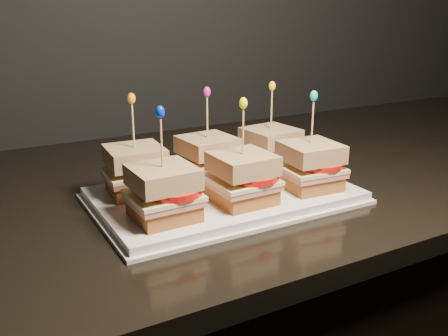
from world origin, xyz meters
TOP-DOWN VIEW (x-y plane):
  - granite_slab at (-0.15, 1.63)m, footprint 2.41×0.75m
  - platter at (-0.09, 1.51)m, footprint 0.40×0.25m
  - platter_rim at (-0.09, 1.51)m, footprint 0.41×0.26m
  - sandwich_0_bread_bot at (-0.22, 1.57)m, footprint 0.09×0.09m
  - sandwich_0_ham at (-0.22, 1.57)m, footprint 0.10×0.09m
  - sandwich_0_cheese at (-0.22, 1.57)m, footprint 0.10×0.09m
  - sandwich_0_tomato at (-0.21, 1.56)m, footprint 0.08×0.08m
  - sandwich_0_bread_top at (-0.22, 1.57)m, footprint 0.09×0.09m
  - sandwich_0_pick at (-0.22, 1.57)m, footprint 0.00×0.00m
  - sandwich_0_frill at (-0.22, 1.57)m, footprint 0.01×0.01m
  - sandwich_1_bread_bot at (-0.09, 1.57)m, footprint 0.09×0.09m
  - sandwich_1_ham at (-0.09, 1.57)m, footprint 0.10×0.09m
  - sandwich_1_cheese at (-0.09, 1.57)m, footprint 0.10×0.10m
  - sandwich_1_tomato at (-0.08, 1.56)m, footprint 0.08×0.08m
  - sandwich_1_bread_top at (-0.09, 1.57)m, footprint 0.09×0.09m
  - sandwich_1_pick at (-0.09, 1.57)m, footprint 0.00×0.00m
  - sandwich_1_frill at (-0.09, 1.57)m, footprint 0.01×0.01m
  - sandwich_2_bread_bot at (0.03, 1.57)m, footprint 0.09×0.09m
  - sandwich_2_ham at (0.03, 1.57)m, footprint 0.10×0.10m
  - sandwich_2_cheese at (0.03, 1.57)m, footprint 0.10×0.10m
  - sandwich_2_tomato at (0.05, 1.56)m, footprint 0.08×0.08m
  - sandwich_2_bread_top at (0.03, 1.57)m, footprint 0.09×0.09m
  - sandwich_2_pick at (0.03, 1.57)m, footprint 0.00×0.00m
  - sandwich_2_frill at (0.03, 1.57)m, footprint 0.01×0.01m
  - sandwich_3_bread_bot at (-0.22, 1.46)m, footprint 0.08×0.08m
  - sandwich_3_ham at (-0.22, 1.46)m, footprint 0.09×0.09m
  - sandwich_3_cheese at (-0.22, 1.46)m, footprint 0.09×0.09m
  - sandwich_3_tomato at (-0.21, 1.45)m, footprint 0.08×0.08m
  - sandwich_3_bread_top at (-0.22, 1.46)m, footprint 0.09×0.09m
  - sandwich_3_pick at (-0.22, 1.46)m, footprint 0.00×0.00m
  - sandwich_3_frill at (-0.22, 1.46)m, footprint 0.01×0.01m
  - sandwich_4_bread_bot at (-0.09, 1.46)m, footprint 0.08×0.08m
  - sandwich_4_ham at (-0.09, 1.46)m, footprint 0.09×0.09m
  - sandwich_4_cheese at (-0.09, 1.46)m, footprint 0.09×0.09m
  - sandwich_4_tomato at (-0.08, 1.45)m, footprint 0.08×0.08m
  - sandwich_4_bread_top at (-0.09, 1.46)m, footprint 0.09×0.09m
  - sandwich_4_pick at (-0.09, 1.46)m, footprint 0.00×0.00m
  - sandwich_4_frill at (-0.09, 1.46)m, footprint 0.01×0.01m
  - sandwich_5_bread_bot at (0.03, 1.46)m, footprint 0.09×0.09m
  - sandwich_5_ham at (0.03, 1.46)m, footprint 0.10×0.09m
  - sandwich_5_cheese at (0.03, 1.46)m, footprint 0.10×0.09m
  - sandwich_5_tomato at (0.05, 1.45)m, footprint 0.08×0.08m
  - sandwich_5_bread_top at (0.03, 1.46)m, footprint 0.09×0.09m
  - sandwich_5_pick at (0.03, 1.46)m, footprint 0.00×0.00m
  - sandwich_5_frill at (0.03, 1.46)m, footprint 0.01×0.01m

SIDE VIEW (x-z plane):
  - granite_slab at x=-0.15m, z-range 0.85..0.88m
  - platter_rim at x=-0.09m, z-range 0.88..0.89m
  - platter at x=-0.09m, z-range 0.88..0.90m
  - sandwich_0_bread_bot at x=-0.22m, z-range 0.90..0.92m
  - sandwich_1_bread_bot at x=-0.09m, z-range 0.90..0.92m
  - sandwich_2_bread_bot at x=0.03m, z-range 0.90..0.92m
  - sandwich_3_bread_bot at x=-0.22m, z-range 0.90..0.92m
  - sandwich_4_bread_bot at x=-0.09m, z-range 0.90..0.92m
  - sandwich_5_bread_bot at x=0.03m, z-range 0.90..0.92m
  - sandwich_0_ham at x=-0.22m, z-range 0.92..0.93m
  - sandwich_1_ham at x=-0.09m, z-range 0.92..0.93m
  - sandwich_2_ham at x=0.03m, z-range 0.92..0.93m
  - sandwich_3_ham at x=-0.22m, z-range 0.92..0.93m
  - sandwich_4_ham at x=-0.09m, z-range 0.92..0.93m
  - sandwich_5_ham at x=0.03m, z-range 0.92..0.93m
  - sandwich_0_cheese at x=-0.22m, z-range 0.93..0.94m
  - sandwich_1_cheese at x=-0.09m, z-range 0.93..0.94m
  - sandwich_2_cheese at x=0.03m, z-range 0.93..0.94m
  - sandwich_3_cheese at x=-0.22m, z-range 0.93..0.94m
  - sandwich_4_cheese at x=-0.09m, z-range 0.93..0.94m
  - sandwich_5_cheese at x=0.03m, z-range 0.93..0.94m
  - sandwich_0_tomato at x=-0.21m, z-range 0.94..0.95m
  - sandwich_1_tomato at x=-0.08m, z-range 0.94..0.95m
  - sandwich_2_tomato at x=0.05m, z-range 0.94..0.95m
  - sandwich_3_tomato at x=-0.21m, z-range 0.94..0.95m
  - sandwich_4_tomato at x=-0.08m, z-range 0.94..0.95m
  - sandwich_5_tomato at x=0.05m, z-range 0.94..0.95m
  - sandwich_0_bread_top at x=-0.22m, z-range 0.95..0.98m
  - sandwich_1_bread_top at x=-0.09m, z-range 0.95..0.98m
  - sandwich_2_bread_top at x=0.03m, z-range 0.95..0.98m
  - sandwich_3_bread_top at x=-0.22m, z-range 0.95..0.98m
  - sandwich_4_bread_top at x=-0.09m, z-range 0.95..0.98m
  - sandwich_5_bread_top at x=0.03m, z-range 0.95..0.98m
  - sandwich_0_pick at x=-0.22m, z-range 0.96..1.05m
  - sandwich_1_pick at x=-0.09m, z-range 0.96..1.05m
  - sandwich_2_pick at x=0.03m, z-range 0.96..1.05m
  - sandwich_3_pick at x=-0.22m, z-range 0.96..1.05m
  - sandwich_4_pick at x=-0.09m, z-range 0.96..1.05m
  - sandwich_5_pick at x=0.03m, z-range 0.96..1.05m
  - sandwich_0_frill at x=-0.22m, z-range 1.04..1.06m
  - sandwich_1_frill at x=-0.09m, z-range 1.04..1.06m
  - sandwich_2_frill at x=0.03m, z-range 1.04..1.06m
  - sandwich_3_frill at x=-0.22m, z-range 1.04..1.06m
  - sandwich_4_frill at x=-0.09m, z-range 1.04..1.06m
  - sandwich_5_frill at x=0.03m, z-range 1.04..1.06m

